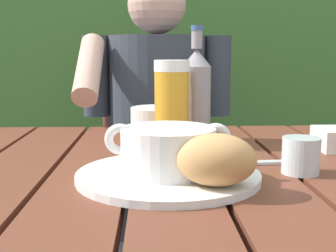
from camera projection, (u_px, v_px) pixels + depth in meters
dining_table at (172, 229)px, 0.76m from camera, size 1.23×0.99×0.78m
hedge_backdrop at (184, 21)px, 2.37m from camera, size 3.77×0.88×2.60m
chair_near_diner at (157, 181)px, 1.72m from camera, size 0.44×0.47×1.01m
person_eating at (157, 129)px, 1.48m from camera, size 0.48×0.47×1.24m
serving_plate at (168, 175)px, 0.72m from camera, size 0.30×0.30×0.01m
soup_bowl at (168, 149)px, 0.71m from camera, size 0.20×0.15×0.08m
bread_roll at (216, 160)px, 0.64m from camera, size 0.13×0.10×0.08m
beer_glass at (172, 103)px, 0.97m from camera, size 0.08×0.08×0.19m
beer_bottle at (196, 93)px, 1.03m from camera, size 0.07×0.07×0.26m
water_glass_small at (302, 156)px, 0.74m from camera, size 0.06×0.06×0.06m
table_knife at (251, 162)px, 0.81m from camera, size 0.16×0.03×0.01m
diner_bowl at (159, 120)px, 1.13m from camera, size 0.14×0.14×0.06m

